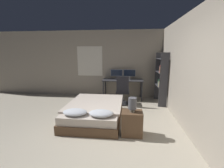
{
  "coord_description": "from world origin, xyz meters",
  "views": [
    {
      "loc": [
        0.63,
        -2.55,
        1.78
      ],
      "look_at": [
        0.08,
        2.46,
        0.75
      ],
      "focal_mm": 24.0,
      "sensor_mm": 36.0,
      "label": 1
    }
  ],
  "objects_px": {
    "office_chair": "(123,93)",
    "bed": "(95,111)",
    "nightstand": "(132,123)",
    "desk": "(123,82)",
    "computer_mouse": "(130,80)",
    "bedside_lamp": "(132,104)",
    "keyboard": "(123,80)",
    "monitor_left": "(117,73)",
    "monitor_right": "(130,73)",
    "bookshelf": "(162,77)"
  },
  "relations": [
    {
      "from": "bedside_lamp",
      "to": "desk",
      "type": "relative_size",
      "value": 0.2
    },
    {
      "from": "bed",
      "to": "keyboard",
      "type": "xyz_separation_m",
      "value": [
        0.68,
        1.84,
        0.54
      ]
    },
    {
      "from": "monitor_right",
      "to": "desk",
      "type": "bearing_deg",
      "value": -141.97
    },
    {
      "from": "monitor_right",
      "to": "bookshelf",
      "type": "height_order",
      "value": "bookshelf"
    },
    {
      "from": "bed",
      "to": "keyboard",
      "type": "bearing_deg",
      "value": 69.83
    },
    {
      "from": "bed",
      "to": "office_chair",
      "type": "relative_size",
      "value": 1.86
    },
    {
      "from": "keyboard",
      "to": "computer_mouse",
      "type": "height_order",
      "value": "computer_mouse"
    },
    {
      "from": "bedside_lamp",
      "to": "computer_mouse",
      "type": "distance_m",
      "value": 2.53
    },
    {
      "from": "nightstand",
      "to": "bookshelf",
      "type": "xyz_separation_m",
      "value": [
        1.07,
        2.24,
        0.71
      ]
    },
    {
      "from": "desk",
      "to": "keyboard",
      "type": "distance_m",
      "value": 0.23
    },
    {
      "from": "nightstand",
      "to": "monitor_right",
      "type": "relative_size",
      "value": 1.11
    },
    {
      "from": "computer_mouse",
      "to": "bed",
      "type": "bearing_deg",
      "value": -117.31
    },
    {
      "from": "computer_mouse",
      "to": "keyboard",
      "type": "bearing_deg",
      "value": 180.0
    },
    {
      "from": "nightstand",
      "to": "desk",
      "type": "relative_size",
      "value": 0.34
    },
    {
      "from": "monitor_left",
      "to": "monitor_right",
      "type": "relative_size",
      "value": 1.0
    },
    {
      "from": "nightstand",
      "to": "office_chair",
      "type": "bearing_deg",
      "value": 98.04
    },
    {
      "from": "bedside_lamp",
      "to": "bookshelf",
      "type": "distance_m",
      "value": 2.5
    },
    {
      "from": "bed",
      "to": "bedside_lamp",
      "type": "bearing_deg",
      "value": -34.91
    },
    {
      "from": "computer_mouse",
      "to": "bedside_lamp",
      "type": "bearing_deg",
      "value": -89.1
    },
    {
      "from": "nightstand",
      "to": "monitor_right",
      "type": "bearing_deg",
      "value": 91.01
    },
    {
      "from": "nightstand",
      "to": "desk",
      "type": "distance_m",
      "value": 2.78
    },
    {
      "from": "desk",
      "to": "computer_mouse",
      "type": "height_order",
      "value": "computer_mouse"
    },
    {
      "from": "office_chair",
      "to": "nightstand",
      "type": "bearing_deg",
      "value": -81.96
    },
    {
      "from": "bed",
      "to": "keyboard",
      "type": "height_order",
      "value": "keyboard"
    },
    {
      "from": "keyboard",
      "to": "office_chair",
      "type": "distance_m",
      "value": 0.63
    },
    {
      "from": "desk",
      "to": "computer_mouse",
      "type": "bearing_deg",
      "value": -36.31
    },
    {
      "from": "bed",
      "to": "monitor_left",
      "type": "height_order",
      "value": "monitor_left"
    },
    {
      "from": "desk",
      "to": "bookshelf",
      "type": "height_order",
      "value": "bookshelf"
    },
    {
      "from": "bed",
      "to": "bookshelf",
      "type": "distance_m",
      "value": 2.68
    },
    {
      "from": "bedside_lamp",
      "to": "office_chair",
      "type": "bearing_deg",
      "value": 98.04
    },
    {
      "from": "monitor_right",
      "to": "bookshelf",
      "type": "bearing_deg",
      "value": -31.73
    },
    {
      "from": "monitor_left",
      "to": "monitor_right",
      "type": "distance_m",
      "value": 0.52
    },
    {
      "from": "bed",
      "to": "bookshelf",
      "type": "relative_size",
      "value": 1.06
    },
    {
      "from": "office_chair",
      "to": "bed",
      "type": "bearing_deg",
      "value": -118.0
    },
    {
      "from": "nightstand",
      "to": "monitor_left",
      "type": "height_order",
      "value": "monitor_left"
    },
    {
      "from": "desk",
      "to": "bookshelf",
      "type": "distance_m",
      "value": 1.49
    },
    {
      "from": "desk",
      "to": "monitor_right",
      "type": "bearing_deg",
      "value": 38.03
    },
    {
      "from": "nightstand",
      "to": "office_chair",
      "type": "height_order",
      "value": "office_chair"
    },
    {
      "from": "monitor_left",
      "to": "office_chair",
      "type": "height_order",
      "value": "monitor_left"
    },
    {
      "from": "nightstand",
      "to": "desk",
      "type": "height_order",
      "value": "desk"
    },
    {
      "from": "keyboard",
      "to": "computer_mouse",
      "type": "bearing_deg",
      "value": 0.0
    },
    {
      "from": "computer_mouse",
      "to": "desk",
      "type": "bearing_deg",
      "value": 143.69
    },
    {
      "from": "monitor_left",
      "to": "monitor_right",
      "type": "xyz_separation_m",
      "value": [
        0.52,
        0.0,
        0.0
      ]
    },
    {
      "from": "desk",
      "to": "monitor_right",
      "type": "height_order",
      "value": "monitor_right"
    },
    {
      "from": "desk",
      "to": "keyboard",
      "type": "height_order",
      "value": "keyboard"
    },
    {
      "from": "desk",
      "to": "office_chair",
      "type": "xyz_separation_m",
      "value": [
        0.03,
        -0.72,
        -0.26
      ]
    },
    {
      "from": "bed",
      "to": "office_chair",
      "type": "distance_m",
      "value": 1.51
    },
    {
      "from": "nightstand",
      "to": "monitor_right",
      "type": "xyz_separation_m",
      "value": [
        -0.05,
        2.93,
        0.72
      ]
    },
    {
      "from": "computer_mouse",
      "to": "office_chair",
      "type": "xyz_separation_m",
      "value": [
        -0.25,
        -0.51,
        -0.37
      ]
    },
    {
      "from": "bed",
      "to": "office_chair",
      "type": "height_order",
      "value": "office_chair"
    }
  ]
}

